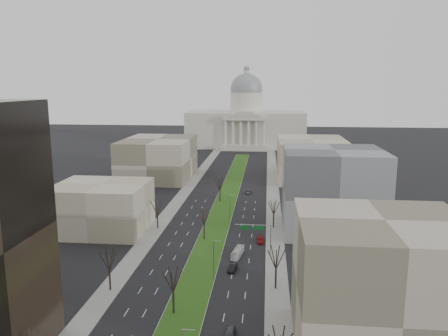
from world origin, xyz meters
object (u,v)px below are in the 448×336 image
Objects in this scene: car_grey_near at (230,333)px; car_grey_far at (248,192)px; box_van at (237,252)px; car_black at (233,268)px; car_red at (260,240)px.

car_grey_near is 100.26m from car_grey_far.
box_van is (-1.18, 35.72, 0.26)m from car_grey_near.
car_grey_far is (-1.39, 100.25, -0.14)m from car_grey_near.
box_van is (0.53, 8.64, 0.32)m from car_black.
car_red is at bearing -74.69° from car_grey_far.
car_grey_far is at bearing 100.00° from box_van.
car_black is (-1.71, 27.08, -0.06)m from car_grey_near.
car_grey_far is (-5.71, 53.94, -0.05)m from car_red.
car_black is 0.92× the size of car_red.
car_grey_near is 35.74m from box_van.
car_grey_near is at bearing -79.94° from car_grey_far.
car_grey_far is at bearing 93.66° from car_grey_near.
car_grey_near is 0.99× the size of car_grey_far.
car_grey_near reaches higher than car_black.
car_black reaches higher than car_grey_far.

